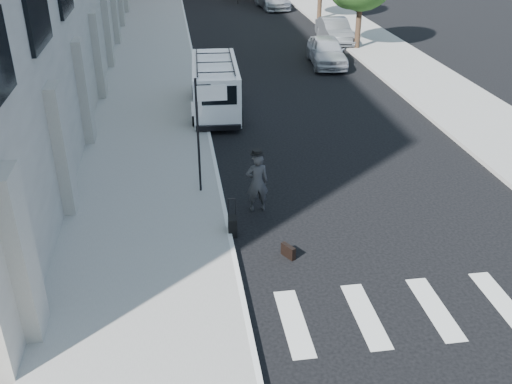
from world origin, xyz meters
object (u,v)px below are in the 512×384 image
object	(u,v)px
businessman	(257,182)
parked_car_b	(334,31)
briefcase	(288,251)
suitcase	(233,226)
parked_car_a	(327,51)
cargo_van	(215,86)

from	to	relation	value
businessman	parked_car_b	bearing A→B (deg)	-115.05
briefcase	parked_car_b	xyz separation A→B (m)	(7.43, 22.59, 0.55)
suitcase	parked_car_a	world-z (taller)	parked_car_a
suitcase	cargo_van	distance (m)	9.96
cargo_van	parked_car_a	size ratio (longest dim) A/B	1.28
suitcase	parked_car_a	size ratio (longest dim) A/B	0.24
cargo_van	suitcase	bearing A→B (deg)	-89.57
businessman	suitcase	distance (m)	1.65
parked_car_a	briefcase	bearing A→B (deg)	-102.60
parked_car_a	businessman	bearing A→B (deg)	-106.70
businessman	briefcase	world-z (taller)	businessman
briefcase	cargo_van	size ratio (longest dim) A/B	0.08
suitcase	parked_car_a	xyz separation A→B (m)	(6.90, 16.36, 0.47)
businessman	cargo_van	bearing A→B (deg)	-90.73
businessman	suitcase	world-z (taller)	businessman
briefcase	parked_car_a	xyz separation A→B (m)	(5.63, 17.62, 0.58)
businessman	suitcase	xyz separation A→B (m)	(-0.86, -1.26, -0.62)
cargo_van	parked_car_a	xyz separation A→B (m)	(6.49, 6.44, -0.35)
businessman	briefcase	distance (m)	2.66
briefcase	suitcase	xyz separation A→B (m)	(-1.27, 1.26, 0.11)
businessman	parked_car_b	size ratio (longest dim) A/B	0.41
businessman	parked_car_a	world-z (taller)	businessman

